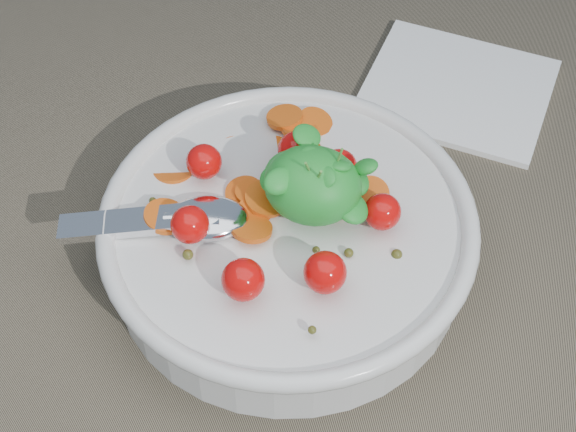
# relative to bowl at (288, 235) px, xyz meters

# --- Properties ---
(ground) EXTENTS (6.00, 6.00, 0.00)m
(ground) POSITION_rel_bowl_xyz_m (0.01, 0.00, -0.03)
(ground) COLOR #776B55
(ground) RESTS_ON ground
(bowl) EXTENTS (0.29, 0.27, 0.11)m
(bowl) POSITION_rel_bowl_xyz_m (0.00, 0.00, 0.00)
(bowl) COLOR silver
(bowl) RESTS_ON ground
(napkin) EXTENTS (0.17, 0.15, 0.01)m
(napkin) POSITION_rel_bowl_xyz_m (0.09, 0.21, -0.03)
(napkin) COLOR white
(napkin) RESTS_ON ground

